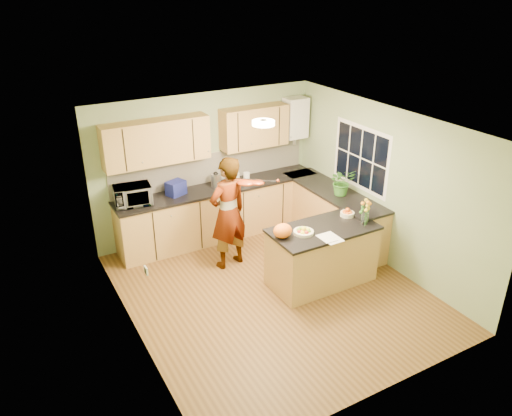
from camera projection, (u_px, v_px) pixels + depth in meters
floor at (272, 291)px, 7.32m from camera, size 4.50×4.50×0.00m
ceiling at (275, 125)px, 6.26m from camera, size 4.00×4.50×0.02m
wall_back at (206, 165)px, 8.57m from camera, size 4.00×0.02×2.50m
wall_front at (389, 300)px, 5.01m from camera, size 4.00×0.02×2.50m
wall_left at (129, 251)px, 5.91m from camera, size 0.02×4.50×2.50m
wall_right at (385, 187)px, 7.68m from camera, size 0.02×4.50×2.50m
back_counter at (220, 211)px, 8.71m from camera, size 3.64×0.62×0.94m
right_counter at (332, 216)px, 8.55m from camera, size 0.62×2.24×0.94m
splashback at (212, 167)px, 8.62m from camera, size 3.60×0.02×0.52m
upper_cabinets at (199, 135)px, 8.10m from camera, size 3.20×0.34×0.70m
boiler at (295, 118)px, 8.92m from camera, size 0.40×0.30×0.86m
window_right at (361, 158)px, 8.02m from camera, size 0.01×1.30×1.05m
light_switch at (146, 271)px, 5.42m from camera, size 0.02×0.09×0.09m
ceiling_lamp at (263, 123)px, 6.52m from camera, size 0.30×0.30×0.07m
peninsula_island at (322, 255)px, 7.39m from camera, size 1.57×0.81×0.90m
fruit_dish at (304, 231)px, 7.02m from camera, size 0.29×0.29×0.10m
orange_bowl at (347, 213)px, 7.53m from camera, size 0.21×0.21×0.12m
flower_vase at (366, 206)px, 7.20m from camera, size 0.23×0.23×0.42m
orange_bag at (283, 231)px, 6.90m from camera, size 0.33×0.31×0.20m
papers at (331, 238)px, 6.91m from camera, size 0.24×0.33×0.01m
violinist at (228, 213)px, 7.63m from camera, size 0.73×0.55×1.81m
violin at (246, 183)px, 7.32m from camera, size 0.68×0.59×0.17m
microwave at (132, 195)px, 7.78m from camera, size 0.61×0.45×0.31m
blue_box at (176, 188)px, 8.15m from camera, size 0.35×0.31×0.24m
kettle at (216, 180)px, 8.46m from camera, size 0.16×0.16×0.31m
jar_cream at (236, 178)px, 8.62m from camera, size 0.14×0.14×0.19m
jar_white at (246, 177)px, 8.67m from camera, size 0.14×0.14×0.17m
potted_plant at (342, 182)px, 8.10m from camera, size 0.49×0.45×0.46m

